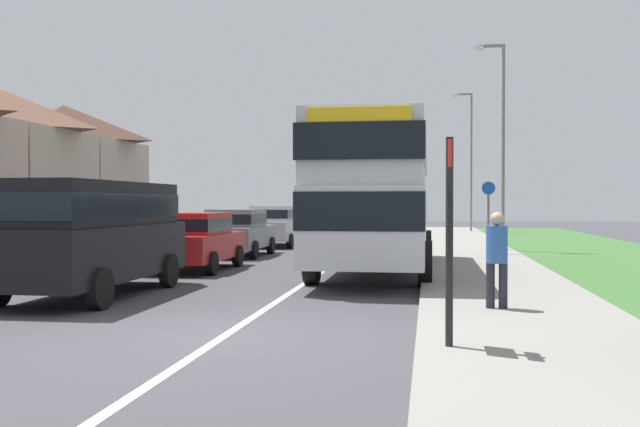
% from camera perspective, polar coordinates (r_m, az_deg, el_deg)
% --- Properties ---
extents(ground_plane, '(120.00, 120.00, 0.00)m').
position_cam_1_polar(ground_plane, '(9.90, -7.68, -9.74)').
color(ground_plane, '#424247').
extents(lane_marking_centre, '(0.14, 60.00, 0.01)m').
position_cam_1_polar(lane_marking_centre, '(17.65, -0.28, -5.02)').
color(lane_marking_centre, silver).
rests_on(lane_marking_centre, ground_plane).
extents(pavement_near_side, '(3.20, 68.00, 0.12)m').
position_cam_1_polar(pavement_near_side, '(15.50, 14.11, -5.67)').
color(pavement_near_side, gray).
rests_on(pavement_near_side, ground_plane).
extents(double_decker_bus, '(2.80, 9.58, 3.70)m').
position_cam_1_polar(double_decker_bus, '(18.19, 4.59, 1.89)').
color(double_decker_bus, '#BCBCC1').
rests_on(double_decker_bus, ground_plane).
extents(parked_van_black, '(2.11, 5.19, 2.22)m').
position_cam_1_polar(parked_van_black, '(14.41, -17.92, -1.15)').
color(parked_van_black, black).
rests_on(parked_van_black, ground_plane).
extents(parked_car_red, '(1.91, 3.96, 1.55)m').
position_cam_1_polar(parked_car_red, '(19.24, -10.13, -1.99)').
color(parked_car_red, '#B21E1E').
rests_on(parked_car_red, ground_plane).
extents(parked_car_grey, '(1.91, 3.98, 1.59)m').
position_cam_1_polar(parked_car_grey, '(24.07, -6.66, -1.35)').
color(parked_car_grey, slate).
rests_on(parked_car_grey, ground_plane).
extents(parked_car_silver, '(1.91, 4.46, 1.70)m').
position_cam_1_polar(parked_car_silver, '(29.35, -3.60, -0.84)').
color(parked_car_silver, '#B7B7BC').
rests_on(parked_car_silver, ground_plane).
extents(pedestrian_at_stop, '(0.34, 0.34, 1.67)m').
position_cam_1_polar(pedestrian_at_stop, '(11.74, 14.06, -3.28)').
color(pedestrian_at_stop, '#23232D').
rests_on(pedestrian_at_stop, ground_plane).
extents(bus_stop_sign, '(0.09, 0.52, 2.60)m').
position_cam_1_polar(bus_stop_sign, '(8.52, 10.39, -1.05)').
color(bus_stop_sign, black).
rests_on(bus_stop_sign, ground_plane).
extents(cycle_route_sign, '(0.44, 0.08, 2.52)m').
position_cam_1_polar(cycle_route_sign, '(24.23, 13.41, -0.06)').
color(cycle_route_sign, slate).
rests_on(cycle_route_sign, ground_plane).
extents(street_lamp_mid, '(1.14, 0.20, 7.53)m').
position_cam_1_polar(street_lamp_mid, '(26.52, 14.33, 6.27)').
color(street_lamp_mid, slate).
rests_on(street_lamp_mid, ground_plane).
extents(street_lamp_far, '(1.14, 0.20, 8.28)m').
position_cam_1_polar(street_lamp_far, '(42.94, 11.97, 4.73)').
color(street_lamp_far, slate).
rests_on(street_lamp_far, ground_plane).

